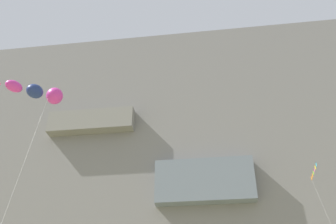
% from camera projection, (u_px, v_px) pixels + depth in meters
% --- Properties ---
extents(cliff_face, '(180.00, 22.66, 67.15)m').
position_uv_depth(cliff_face, '(206.00, 186.00, 79.43)').
color(cliff_face, slate).
rests_on(cliff_face, ground).
extents(kite_windsock_upper_right, '(3.51, 3.87, 15.74)m').
position_uv_depth(kite_windsock_upper_right, '(36.00, 92.00, 20.43)').
color(kite_windsock_upper_right, '#CC3399').
rests_on(kite_windsock_upper_right, ground).
extents(kite_banner_front_field, '(2.41, 6.97, 23.66)m').
position_uv_depth(kite_banner_front_field, '(318.00, 182.00, 48.01)').
color(kite_banner_front_field, black).
rests_on(kite_banner_front_field, ground).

